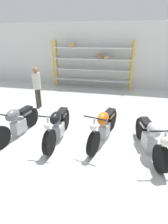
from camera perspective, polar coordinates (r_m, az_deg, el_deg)
The scene contains 8 objects.
ground_plane at distance 5.34m, azimuth -0.95°, elevation -8.58°, with size 30.00×30.00×0.00m, color silver.
back_wall at distance 10.67m, azimuth 7.14°, elevation 17.73°, with size 30.00×0.08×3.60m.
shelving_rack at distance 10.46m, azimuth 2.45°, elevation 15.54°, with size 4.58×0.63×2.65m.
motorcycle_grey at distance 5.66m, azimuth -21.09°, elevation -3.20°, with size 0.64×2.03×1.02m.
motorcycle_black at distance 5.13m, azimuth -8.59°, elevation -4.38°, with size 0.60×2.03×1.05m.
motorcycle_orange at distance 5.08m, azimuth 6.53°, elevation -4.45°, with size 0.77×2.17×1.04m.
motorcycle_silver at distance 4.84m, azimuth 20.96°, elevation -7.81°, with size 0.80×2.01×1.01m.
person_browsing at distance 7.53m, azimuth -15.14°, elevation 8.65°, with size 0.34×0.34×1.72m.
Camera 1 is at (1.08, -4.40, 2.83)m, focal length 28.00 mm.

